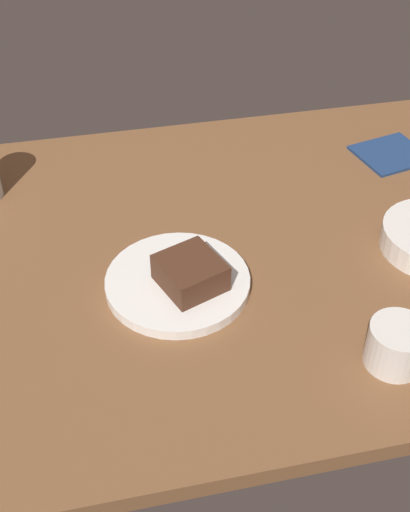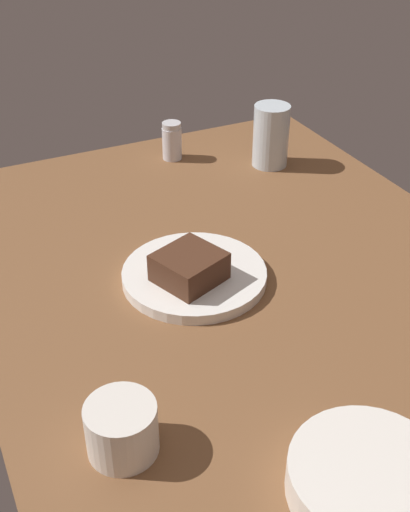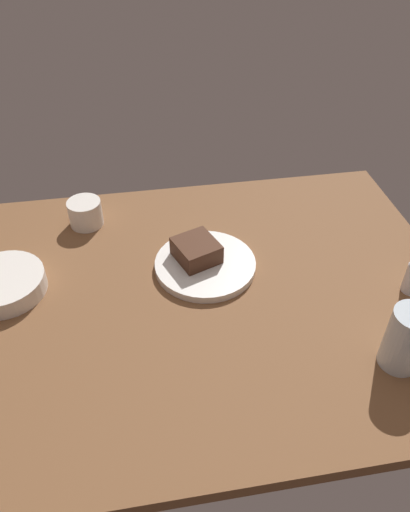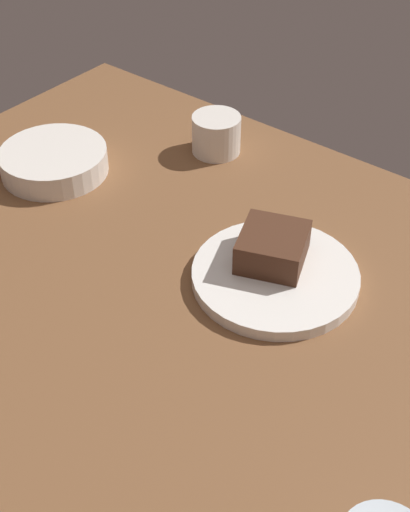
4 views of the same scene
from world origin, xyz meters
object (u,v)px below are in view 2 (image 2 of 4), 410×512
salt_shaker (172,141)px  water_glass (271,136)px  dessert_plate (194,275)px  chocolate_cake_slice (189,267)px  coffee_cup (122,429)px  side_bowl (369,480)px

salt_shaker → water_glass: bearing=-123.8°
salt_shaker → water_glass: (-11.55, -17.27, 2.46)cm
salt_shaker → dessert_plate: bearing=161.2°
dessert_plate → chocolate_cake_slice: chocolate_cake_slice is taller
dessert_plate → water_glass: size_ratio=1.77×
chocolate_cake_slice → coffee_cup: (-24.95, 19.71, -0.73)cm
water_glass → coffee_cup: 78.39cm
chocolate_cake_slice → water_glass: bearing=-45.6°
salt_shaker → side_bowl: salt_shaker is taller
coffee_cup → dessert_plate: bearing=-38.6°
dessert_plate → chocolate_cake_slice: bearing=137.0°
side_bowl → water_glass: bearing=-22.9°
dessert_plate → coffee_cup: (-26.70, 21.34, 2.41)cm
dessert_plate → coffee_cup: 34.26cm
chocolate_cake_slice → salt_shaker: (44.24, -16.07, -0.04)cm
dessert_plate → water_glass: water_glass is taller
water_glass → coffee_cup: water_glass is taller
water_glass → side_bowl: size_ratio=0.73×
salt_shaker → coffee_cup: bearing=152.7°
dessert_plate → water_glass: (30.94, -31.71, 5.56)cm
side_bowl → coffee_cup: 27.48cm
salt_shaker → side_bowl: size_ratio=0.46×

